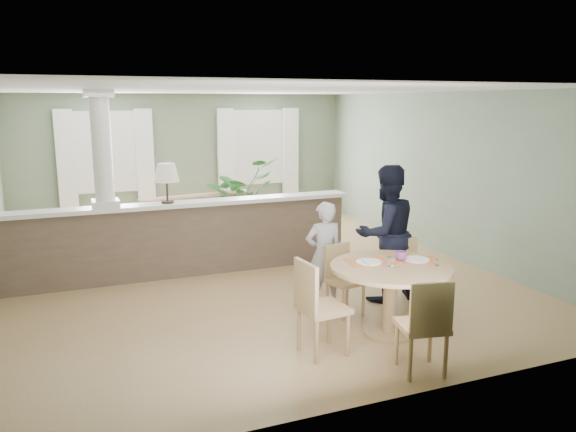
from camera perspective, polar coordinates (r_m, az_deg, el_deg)
name	(u,v)px	position (r m, az deg, el deg)	size (l,w,h in m)	color
ground	(243,273)	(8.55, -4.60, -5.76)	(8.00, 8.00, 0.00)	tan
room_shell	(227,149)	(8.79, -6.20, 6.74)	(7.02, 8.02, 2.71)	gray
pony_wall	(173,230)	(8.33, -11.58, -1.39)	(5.32, 0.38, 2.70)	brown
sofa	(206,220)	(10.38, -8.28, -0.36)	(2.87, 1.12, 0.84)	#8E664D
houseplant	(240,198)	(10.68, -4.88, 1.87)	(1.35, 1.17, 1.50)	#32702C
dining_table	(391,280)	(6.26, 10.41, -6.38)	(1.32, 1.32, 0.90)	tan
chair_far_boy	(342,276)	(6.88, 5.52, -6.05)	(0.45, 0.45, 0.84)	tan
chair_far_man	(403,270)	(7.15, 11.58, -5.43)	(0.51, 0.51, 0.87)	tan
chair_near	(425,323)	(5.46, 13.78, -10.49)	(0.51, 0.51, 0.95)	tan
chair_side	(317,303)	(5.71, 2.92, -8.86)	(0.49, 0.49, 1.00)	tan
child_person	(324,254)	(7.04, 3.68, -3.89)	(0.49, 0.32, 1.34)	#A9A8AE
man_person	(386,234)	(7.29, 9.91, -1.77)	(0.86, 0.67, 1.77)	black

